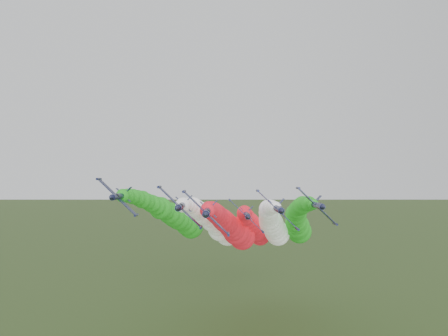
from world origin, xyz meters
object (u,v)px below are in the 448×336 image
at_px(jet_outer_left, 176,217).
at_px(jet_trail, 254,227).
at_px(jet_lead, 233,229).
at_px(jet_inner_right, 273,225).
at_px(jet_outer_right, 298,223).
at_px(jet_inner_left, 217,225).

distance_m(jet_outer_left, jet_trail, 29.05).
distance_m(jet_lead, jet_trail, 25.44).
height_order(jet_inner_right, jet_outer_right, jet_outer_right).
bearing_deg(jet_outer_right, jet_inner_left, -159.81).
bearing_deg(jet_trail, jet_inner_right, -72.45).
relative_size(jet_lead, jet_inner_right, 1.00).
bearing_deg(jet_outer_right, jet_lead, -146.81).
bearing_deg(jet_lead, jet_inner_left, 137.53).
height_order(jet_lead, jet_inner_left, jet_inner_left).
xyz_separation_m(jet_outer_right, jet_trail, (-14.08, 9.71, -2.52)).
bearing_deg(jet_lead, jet_inner_right, 30.96).
bearing_deg(jet_outer_left, jet_inner_left, -31.65).
bearing_deg(jet_outer_left, jet_outer_right, 2.11).
relative_size(jet_inner_right, jet_outer_right, 1.00).
distance_m(jet_inner_left, jet_outer_left, 16.07).
distance_m(jet_inner_left, jet_trail, 23.59).
height_order(jet_lead, jet_inner_right, jet_lead).
height_order(jet_inner_right, jet_trail, jet_inner_right).
relative_size(jet_inner_right, jet_trail, 1.00).
height_order(jet_outer_left, jet_trail, jet_outer_left).
xyz_separation_m(jet_inner_left, jet_outer_right, (26.87, 9.88, -0.48)).
relative_size(jet_lead, jet_trail, 1.00).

